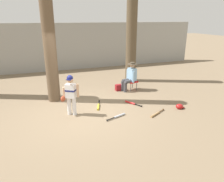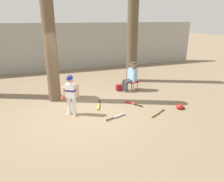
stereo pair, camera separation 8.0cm
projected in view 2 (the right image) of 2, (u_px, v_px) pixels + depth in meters
The scene contains 13 objects.
ground_plane at pixel (82, 113), 6.93m from camera, with size 60.00×60.00×0.00m, color #7F6B51.
concrete_back_wall at pixel (57, 47), 12.32m from camera, with size 18.00×0.36×2.69m, color #9E9E99.
tree_near_player at pixel (49, 27), 7.24m from camera, with size 0.61×0.61×5.87m.
tree_behind_spectator at pixel (133, 33), 9.83m from camera, with size 0.76×0.76×5.33m.
young_ballplayer at pixel (70, 92), 6.63m from camera, with size 0.60×0.38×1.31m.
folding_stool at pixel (133, 82), 9.08m from camera, with size 0.46×0.46×0.41m.
seated_spectator at pixel (131, 76), 8.94m from camera, with size 0.68×0.54×1.20m.
handbag_beside_stool at pixel (120, 87), 9.09m from camera, with size 0.34×0.18×0.26m, color maroon.
bat_red_barrel at pixel (132, 103), 7.68m from camera, with size 0.40×0.65×0.07m.
bat_yellow_trainer at pixel (99, 106), 7.42m from camera, with size 0.33×0.76×0.07m.
bat_aluminum_silver at pixel (118, 116), 6.66m from camera, with size 0.71×0.30×0.07m.
bat_wood_tan at pixel (156, 114), 6.81m from camera, with size 0.70×0.40×0.07m.
batting_helmet_red at pixel (180, 107), 7.26m from camera, with size 0.30×0.23×0.18m.
Camera 2 is at (-1.21, -6.28, 2.94)m, focal length 34.24 mm.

